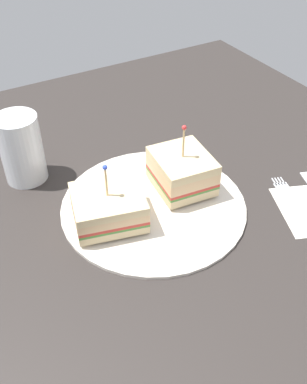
% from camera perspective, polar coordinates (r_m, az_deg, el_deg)
% --- Properties ---
extents(ground_plane, '(0.98, 0.98, 0.02)m').
position_cam_1_polar(ground_plane, '(0.67, 0.00, -2.57)').
color(ground_plane, '#2D2826').
extents(plate, '(0.28, 0.28, 0.01)m').
position_cam_1_polar(plate, '(0.66, 0.00, -1.63)').
color(plate, silver).
rests_on(plate, ground_plane).
extents(sandwich_half_front, '(0.09, 0.10, 0.11)m').
position_cam_1_polar(sandwich_half_front, '(0.68, 3.71, 2.74)').
color(sandwich_half_front, beige).
rests_on(sandwich_half_front, plate).
extents(sandwich_half_back, '(0.12, 0.11, 0.10)m').
position_cam_1_polar(sandwich_half_back, '(0.63, -6.00, -1.76)').
color(sandwich_half_back, beige).
rests_on(sandwich_half_back, plate).
extents(drink_glass, '(0.07, 0.07, 0.11)m').
position_cam_1_polar(drink_glass, '(0.73, -16.65, 4.92)').
color(drink_glass, beige).
rests_on(drink_glass, ground_plane).
extents(fork, '(0.05, 0.11, 0.00)m').
position_cam_1_polar(fork, '(0.72, 17.00, -0.37)').
color(fork, silver).
rests_on(fork, ground_plane).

